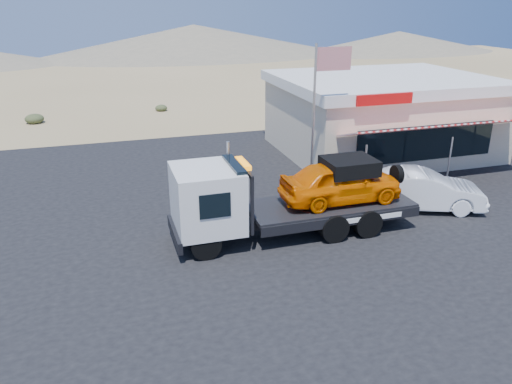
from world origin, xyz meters
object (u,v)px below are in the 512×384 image
(jerky_store, at_px, (381,114))
(flagpole, at_px, (319,102))
(tow_truck, at_px, (289,194))
(white_sedan, at_px, (422,190))

(jerky_store, relative_size, flagpole, 1.73)
(tow_truck, xyz_separation_m, white_sedan, (5.64, 0.51, -0.71))
(jerky_store, bearing_deg, tow_truck, -135.75)
(tow_truck, height_order, white_sedan, tow_truck)
(white_sedan, distance_m, jerky_store, 7.87)
(jerky_store, xyz_separation_m, flagpole, (-5.57, -4.47, 1.77))
(tow_truck, bearing_deg, jerky_store, 44.25)
(tow_truck, xyz_separation_m, jerky_store, (8.10, 7.89, 0.51))
(white_sedan, xyz_separation_m, jerky_store, (2.46, 7.38, 1.22))
(white_sedan, relative_size, jerky_store, 0.44)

